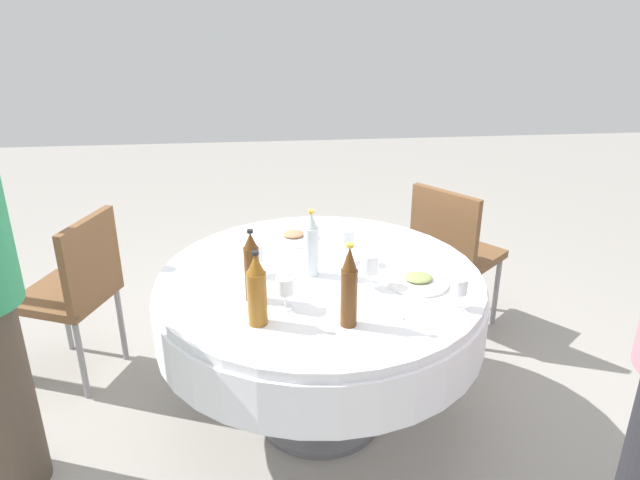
{
  "coord_description": "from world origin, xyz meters",
  "views": [
    {
      "loc": [
        -0.21,
        -2.32,
        1.94
      ],
      "look_at": [
        0.0,
        0.0,
        0.91
      ],
      "focal_mm": 35.06,
      "sensor_mm": 36.0,
      "label": 1
    }
  ],
  "objects_px": {
    "bottle_amber_north": "(257,291)",
    "bottle_brown_left": "(252,268)",
    "dining_table": "(320,307)",
    "plate_inner": "(418,281)",
    "chair_south": "(77,285)",
    "chair_far": "(452,248)",
    "bottle_brown_right": "(349,288)",
    "wine_glass_east": "(346,240)",
    "plate_front": "(293,237)",
    "wine_glass_left": "(459,288)",
    "bottle_clear_west": "(311,245)",
    "wine_glass_inner": "(256,253)",
    "wine_glass_far": "(285,286)",
    "wine_glass_south": "(369,265)"
  },
  "relations": [
    {
      "from": "bottle_amber_north",
      "to": "wine_glass_far",
      "type": "distance_m",
      "value": 0.15
    },
    {
      "from": "wine_glass_east",
      "to": "wine_glass_far",
      "type": "distance_m",
      "value": 0.47
    },
    {
      "from": "bottle_amber_north",
      "to": "wine_glass_east",
      "type": "height_order",
      "value": "bottle_amber_north"
    },
    {
      "from": "bottle_amber_north",
      "to": "wine_glass_south",
      "type": "xyz_separation_m",
      "value": [
        0.45,
        0.24,
        -0.03
      ]
    },
    {
      "from": "plate_inner",
      "to": "chair_far",
      "type": "distance_m",
      "value": 0.92
    },
    {
      "from": "plate_inner",
      "to": "bottle_brown_right",
      "type": "bearing_deg",
      "value": -138.25
    },
    {
      "from": "dining_table",
      "to": "bottle_clear_west",
      "type": "height_order",
      "value": "bottle_clear_west"
    },
    {
      "from": "dining_table",
      "to": "chair_south",
      "type": "distance_m",
      "value": 1.23
    },
    {
      "from": "bottle_brown_right",
      "to": "wine_glass_far",
      "type": "distance_m",
      "value": 0.27
    },
    {
      "from": "bottle_brown_right",
      "to": "bottle_amber_north",
      "type": "bearing_deg",
      "value": 173.17
    },
    {
      "from": "plate_inner",
      "to": "chair_south",
      "type": "distance_m",
      "value": 1.65
    },
    {
      "from": "wine_glass_left",
      "to": "plate_inner",
      "type": "xyz_separation_m",
      "value": [
        -0.1,
        0.21,
        -0.08
      ]
    },
    {
      "from": "chair_far",
      "to": "wine_glass_inner",
      "type": "bearing_deg",
      "value": -99.46
    },
    {
      "from": "bottle_amber_north",
      "to": "wine_glass_inner",
      "type": "distance_m",
      "value": 0.39
    },
    {
      "from": "bottle_brown_left",
      "to": "wine_glass_far",
      "type": "distance_m",
      "value": 0.15
    },
    {
      "from": "dining_table",
      "to": "plate_front",
      "type": "distance_m",
      "value": 0.44
    },
    {
      "from": "bottle_clear_west",
      "to": "chair_far",
      "type": "bearing_deg",
      "value": 39.52
    },
    {
      "from": "bottle_brown_left",
      "to": "plate_inner",
      "type": "xyz_separation_m",
      "value": [
        0.67,
        0.07,
        -0.13
      ]
    },
    {
      "from": "dining_table",
      "to": "bottle_brown_left",
      "type": "bearing_deg",
      "value": -148.55
    },
    {
      "from": "bottle_clear_west",
      "to": "plate_front",
      "type": "relative_size",
      "value": 1.25
    },
    {
      "from": "bottle_clear_west",
      "to": "chair_far",
      "type": "xyz_separation_m",
      "value": [
        0.83,
        0.68,
        -0.36
      ]
    },
    {
      "from": "dining_table",
      "to": "wine_glass_east",
      "type": "distance_m",
      "value": 0.31
    },
    {
      "from": "dining_table",
      "to": "bottle_brown_left",
      "type": "xyz_separation_m",
      "value": [
        -0.28,
        -0.17,
        0.29
      ]
    },
    {
      "from": "wine_glass_east",
      "to": "wine_glass_south",
      "type": "xyz_separation_m",
      "value": [
        0.06,
        -0.24,
        -0.01
      ]
    },
    {
      "from": "wine_glass_far",
      "to": "wine_glass_inner",
      "type": "distance_m",
      "value": 0.31
    },
    {
      "from": "wine_glass_east",
      "to": "plate_front",
      "type": "distance_m",
      "value": 0.36
    },
    {
      "from": "bottle_amber_north",
      "to": "bottle_clear_west",
      "type": "bearing_deg",
      "value": 58.94
    },
    {
      "from": "dining_table",
      "to": "wine_glass_far",
      "type": "height_order",
      "value": "wine_glass_far"
    },
    {
      "from": "bottle_amber_north",
      "to": "plate_front",
      "type": "height_order",
      "value": "bottle_amber_north"
    },
    {
      "from": "wine_glass_inner",
      "to": "chair_far",
      "type": "relative_size",
      "value": 0.16
    },
    {
      "from": "wine_glass_left",
      "to": "wine_glass_east",
      "type": "bearing_deg",
      "value": 130.3
    },
    {
      "from": "bottle_amber_north",
      "to": "plate_front",
      "type": "relative_size",
      "value": 1.24
    },
    {
      "from": "plate_front",
      "to": "chair_south",
      "type": "xyz_separation_m",
      "value": [
        -1.05,
        0.04,
        -0.23
      ]
    },
    {
      "from": "bottle_brown_right",
      "to": "chair_south",
      "type": "distance_m",
      "value": 1.52
    },
    {
      "from": "wine_glass_left",
      "to": "wine_glass_far",
      "type": "bearing_deg",
      "value": 174.92
    },
    {
      "from": "bottle_amber_north",
      "to": "wine_glass_inner",
      "type": "height_order",
      "value": "bottle_amber_north"
    },
    {
      "from": "dining_table",
      "to": "bottle_clear_west",
      "type": "bearing_deg",
      "value": 145.86
    },
    {
      "from": "dining_table",
      "to": "bottle_brown_left",
      "type": "height_order",
      "value": "bottle_brown_left"
    },
    {
      "from": "bottle_clear_west",
      "to": "chair_far",
      "type": "height_order",
      "value": "bottle_clear_west"
    },
    {
      "from": "bottle_brown_left",
      "to": "wine_glass_inner",
      "type": "distance_m",
      "value": 0.21
    },
    {
      "from": "plate_front",
      "to": "chair_south",
      "type": "distance_m",
      "value": 1.08
    },
    {
      "from": "wine_glass_left",
      "to": "bottle_amber_north",
      "type": "bearing_deg",
      "value": -176.89
    },
    {
      "from": "bottle_amber_north",
      "to": "plate_inner",
      "type": "bearing_deg",
      "value": 21.2
    },
    {
      "from": "bottle_brown_right",
      "to": "bottle_amber_north",
      "type": "xyz_separation_m",
      "value": [
        -0.33,
        0.04,
        -0.02
      ]
    },
    {
      "from": "bottle_amber_north",
      "to": "wine_glass_far",
      "type": "xyz_separation_m",
      "value": [
        0.1,
        0.1,
        -0.04
      ]
    },
    {
      "from": "bottle_brown_left",
      "to": "bottle_brown_right",
      "type": "bearing_deg",
      "value": -32.32
    },
    {
      "from": "wine_glass_south",
      "to": "wine_glass_inner",
      "type": "xyz_separation_m",
      "value": [
        -0.45,
        0.15,
        0.0
      ]
    },
    {
      "from": "bottle_amber_north",
      "to": "bottle_brown_left",
      "type": "relative_size",
      "value": 0.98
    },
    {
      "from": "bottle_brown_right",
      "to": "bottle_brown_left",
      "type": "relative_size",
      "value": 1.09
    },
    {
      "from": "bottle_amber_north",
      "to": "bottle_brown_right",
      "type": "bearing_deg",
      "value": -6.83
    }
  ]
}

